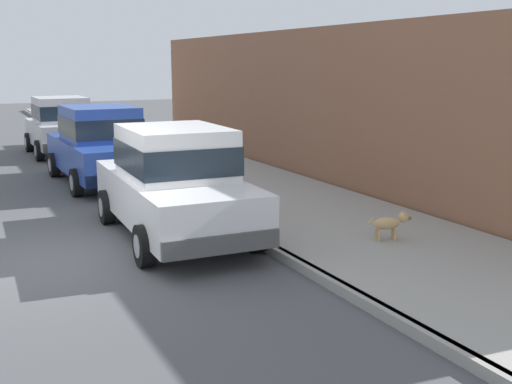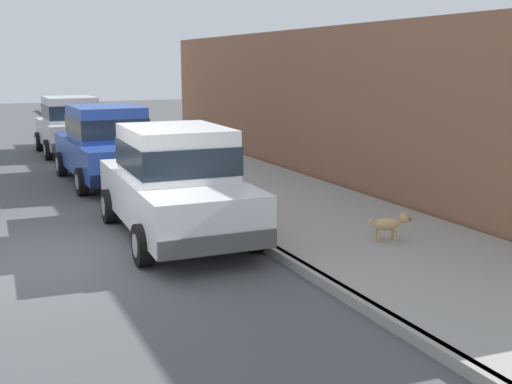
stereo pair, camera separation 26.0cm
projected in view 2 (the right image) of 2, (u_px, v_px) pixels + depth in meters
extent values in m
plane|color=#4C4C4F|center=(53.00, 262.00, 9.56)|extent=(80.00, 80.00, 0.00)
cube|color=gray|center=(245.00, 234.00, 10.86)|extent=(0.16, 64.00, 0.14)
cube|color=#99968E|center=(334.00, 223.00, 11.61)|extent=(3.60, 64.00, 0.14)
cube|color=white|center=(175.00, 197.00, 10.86)|extent=(1.96, 4.56, 0.76)
cube|color=white|center=(175.00, 152.00, 10.61)|extent=(1.66, 2.16, 0.84)
cube|color=#19232D|center=(176.00, 155.00, 10.62)|extent=(1.70, 2.20, 0.46)
cube|color=#505050|center=(146.00, 187.00, 12.89)|extent=(1.77, 0.26, 0.28)
cube|color=#505050|center=(218.00, 243.00, 8.92)|extent=(1.77, 0.26, 0.28)
cylinder|color=black|center=(109.00, 206.00, 11.85)|extent=(0.24, 0.65, 0.64)
cylinder|color=#9E9EA3|center=(109.00, 206.00, 11.85)|extent=(0.25, 0.36, 0.35)
cylinder|color=black|center=(200.00, 198.00, 12.54)|extent=(0.24, 0.65, 0.64)
cylinder|color=#9E9EA3|center=(200.00, 198.00, 12.54)|extent=(0.25, 0.36, 0.35)
cylinder|color=black|center=(143.00, 245.00, 9.33)|extent=(0.24, 0.65, 0.64)
cylinder|color=#9E9EA3|center=(143.00, 245.00, 9.33)|extent=(0.25, 0.36, 0.35)
cylinder|color=black|center=(254.00, 232.00, 10.02)|extent=(0.24, 0.65, 0.64)
cylinder|color=#9E9EA3|center=(254.00, 232.00, 10.02)|extent=(0.25, 0.36, 0.35)
cube|color=#EAEACC|center=(118.00, 172.00, 12.64)|extent=(0.28, 0.09, 0.14)
cube|color=#EAEACC|center=(172.00, 168.00, 13.06)|extent=(0.28, 0.09, 0.14)
cube|color=#28479E|center=(107.00, 155.00, 15.80)|extent=(1.89, 4.54, 0.76)
cube|color=#28479E|center=(106.00, 123.00, 15.55)|extent=(1.63, 2.13, 0.84)
cube|color=#19232D|center=(106.00, 126.00, 15.56)|extent=(1.66, 2.17, 0.46)
cube|color=#0E1837|center=(89.00, 153.00, 17.78)|extent=(1.77, 0.24, 0.28)
cube|color=#0E1837|center=(130.00, 178.00, 13.91)|extent=(1.77, 0.24, 0.28)
cylinder|color=black|center=(61.00, 164.00, 16.72)|extent=(0.23, 0.64, 0.64)
cylinder|color=#9E9EA3|center=(61.00, 164.00, 16.72)|extent=(0.25, 0.36, 0.35)
cylinder|color=black|center=(128.00, 160.00, 17.49)|extent=(0.23, 0.64, 0.64)
cylinder|color=#9E9EA3|center=(128.00, 160.00, 17.49)|extent=(0.25, 0.36, 0.35)
cylinder|color=black|center=(82.00, 182.00, 14.26)|extent=(0.23, 0.64, 0.64)
cylinder|color=#9E9EA3|center=(82.00, 182.00, 14.26)|extent=(0.25, 0.36, 0.35)
cylinder|color=black|center=(158.00, 175.00, 15.04)|extent=(0.23, 0.64, 0.64)
cylinder|color=#9E9EA3|center=(158.00, 175.00, 15.04)|extent=(0.25, 0.36, 0.35)
cube|color=#EAEACC|center=(68.00, 141.00, 17.50)|extent=(0.28, 0.09, 0.14)
cube|color=#EAEACC|center=(108.00, 139.00, 17.98)|extent=(0.28, 0.09, 0.14)
cube|color=#BCBCC1|center=(70.00, 133.00, 20.73)|extent=(1.75, 3.72, 0.76)
cube|color=#BCBCC1|center=(70.00, 109.00, 20.35)|extent=(1.53, 1.91, 0.80)
cube|color=#19232D|center=(70.00, 111.00, 20.36)|extent=(1.57, 1.95, 0.44)
cube|color=#424243|center=(62.00, 134.00, 22.37)|extent=(1.69, 0.22, 0.28)
cube|color=#424243|center=(80.00, 146.00, 19.18)|extent=(1.69, 0.22, 0.28)
cylinder|color=black|center=(39.00, 141.00, 21.46)|extent=(0.23, 0.64, 0.64)
cylinder|color=#9E9EA3|center=(39.00, 141.00, 21.46)|extent=(0.24, 0.35, 0.35)
cylinder|color=black|center=(90.00, 139.00, 22.18)|extent=(0.23, 0.64, 0.64)
cylinder|color=#9E9EA3|center=(90.00, 139.00, 22.18)|extent=(0.24, 0.35, 0.35)
cylinder|color=black|center=(48.00, 150.00, 19.43)|extent=(0.23, 0.64, 0.64)
cylinder|color=#9E9EA3|center=(48.00, 150.00, 19.43)|extent=(0.24, 0.35, 0.35)
cylinder|color=black|center=(104.00, 147.00, 20.15)|extent=(0.23, 0.64, 0.64)
cylinder|color=#9E9EA3|center=(104.00, 147.00, 20.15)|extent=(0.24, 0.35, 0.35)
cube|color=#EAEACC|center=(45.00, 125.00, 22.10)|extent=(0.28, 0.08, 0.14)
cube|color=#EAEACC|center=(76.00, 124.00, 22.55)|extent=(0.28, 0.08, 0.14)
ellipsoid|color=tan|center=(386.00, 224.00, 10.13)|extent=(0.48, 0.32, 0.20)
cylinder|color=tan|center=(392.00, 234.00, 10.24)|extent=(0.05, 0.05, 0.18)
cylinder|color=tan|center=(395.00, 236.00, 10.12)|extent=(0.05, 0.05, 0.18)
cylinder|color=tan|center=(376.00, 235.00, 10.20)|extent=(0.05, 0.05, 0.18)
cylinder|color=tan|center=(379.00, 237.00, 10.09)|extent=(0.05, 0.05, 0.18)
sphere|color=tan|center=(404.00, 218.00, 10.15)|extent=(0.17, 0.17, 0.17)
ellipsoid|color=brown|center=(409.00, 219.00, 10.16)|extent=(0.13, 0.10, 0.06)
cone|color=tan|center=(402.00, 212.00, 10.18)|extent=(0.06, 0.06, 0.07)
cone|color=tan|center=(404.00, 214.00, 10.08)|extent=(0.06, 0.06, 0.07)
cylinder|color=tan|center=(371.00, 221.00, 10.08)|extent=(0.12, 0.07, 0.13)
cylinder|color=red|center=(226.00, 203.00, 12.76)|extent=(0.24, 0.24, 0.06)
cylinder|color=red|center=(226.00, 189.00, 12.70)|extent=(0.17, 0.17, 0.55)
sphere|color=red|center=(226.00, 173.00, 12.64)|extent=(0.15, 0.15, 0.15)
cylinder|color=red|center=(221.00, 188.00, 12.64)|extent=(0.10, 0.07, 0.07)
cylinder|color=red|center=(232.00, 187.00, 12.74)|extent=(0.10, 0.07, 0.07)
cube|color=#8C5B42|center=(315.00, 105.00, 15.98)|extent=(0.50, 20.00, 3.80)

